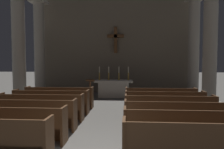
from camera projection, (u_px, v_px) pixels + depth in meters
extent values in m
cube|color=brown|center=(49.00, 140.00, 4.44)|extent=(0.06, 0.50, 0.95)
cube|color=brown|center=(8.00, 126.00, 5.63)|extent=(2.91, 0.40, 0.05)
cube|color=brown|center=(3.00, 117.00, 5.39)|extent=(2.91, 0.05, 0.50)
cube|color=brown|center=(12.00, 132.00, 5.83)|extent=(2.91, 0.04, 0.40)
cube|color=brown|center=(64.00, 125.00, 5.50)|extent=(0.06, 0.50, 0.95)
cube|color=brown|center=(27.00, 116.00, 6.70)|extent=(2.91, 0.40, 0.05)
cube|color=brown|center=(23.00, 108.00, 6.46)|extent=(2.91, 0.05, 0.50)
cube|color=brown|center=(30.00, 121.00, 6.89)|extent=(2.91, 0.04, 0.40)
cube|color=brown|center=(75.00, 115.00, 6.56)|extent=(0.06, 0.50, 0.95)
cube|color=brown|center=(41.00, 108.00, 7.76)|extent=(2.91, 0.40, 0.05)
cube|color=brown|center=(38.00, 102.00, 7.52)|extent=(2.91, 0.05, 0.50)
cube|color=brown|center=(43.00, 113.00, 7.95)|extent=(2.91, 0.04, 0.40)
cube|color=brown|center=(82.00, 108.00, 7.63)|extent=(0.06, 0.50, 0.95)
cube|color=brown|center=(1.00, 106.00, 7.85)|extent=(0.06, 0.50, 0.95)
cube|color=brown|center=(52.00, 103.00, 8.82)|extent=(2.91, 0.40, 0.05)
cube|color=brown|center=(49.00, 97.00, 8.58)|extent=(2.91, 0.05, 0.50)
cube|color=brown|center=(53.00, 107.00, 9.02)|extent=(2.91, 0.04, 0.40)
cube|color=brown|center=(88.00, 102.00, 8.69)|extent=(0.06, 0.50, 0.95)
cube|color=brown|center=(16.00, 101.00, 8.91)|extent=(0.06, 0.50, 0.95)
cube|color=brown|center=(60.00, 98.00, 9.89)|extent=(2.91, 0.40, 0.05)
cube|color=brown|center=(58.00, 93.00, 9.65)|extent=(2.91, 0.05, 0.50)
cube|color=brown|center=(61.00, 102.00, 10.08)|extent=(2.91, 0.04, 0.40)
cube|color=brown|center=(92.00, 98.00, 9.76)|extent=(0.06, 0.50, 0.95)
cube|color=brown|center=(28.00, 97.00, 9.97)|extent=(0.06, 0.50, 0.95)
cube|color=brown|center=(200.00, 147.00, 4.24)|extent=(2.91, 0.40, 0.05)
cube|color=brown|center=(205.00, 137.00, 4.00)|extent=(2.91, 0.05, 0.50)
cube|color=brown|center=(124.00, 142.00, 4.33)|extent=(0.06, 0.50, 0.95)
cube|color=brown|center=(186.00, 130.00, 5.30)|extent=(2.91, 0.40, 0.05)
cube|color=brown|center=(189.00, 121.00, 5.06)|extent=(2.91, 0.05, 0.50)
cube|color=brown|center=(184.00, 136.00, 5.49)|extent=(2.91, 0.04, 0.40)
cube|color=brown|center=(125.00, 127.00, 5.39)|extent=(0.06, 0.50, 0.95)
cube|color=brown|center=(176.00, 118.00, 6.37)|extent=(2.91, 0.40, 0.05)
cube|color=brown|center=(178.00, 111.00, 6.13)|extent=(2.91, 0.05, 0.50)
cube|color=brown|center=(175.00, 124.00, 6.56)|extent=(2.91, 0.04, 0.40)
cube|color=brown|center=(125.00, 116.00, 6.45)|extent=(0.06, 0.50, 0.95)
cube|color=brown|center=(169.00, 110.00, 7.43)|extent=(2.91, 0.40, 0.05)
cube|color=brown|center=(171.00, 104.00, 7.19)|extent=(2.91, 0.05, 0.50)
cube|color=brown|center=(168.00, 116.00, 7.62)|extent=(2.91, 0.04, 0.40)
cube|color=brown|center=(126.00, 108.00, 7.52)|extent=(0.06, 0.50, 0.95)
cube|color=brown|center=(215.00, 110.00, 7.30)|extent=(0.06, 0.50, 0.95)
cube|color=brown|center=(164.00, 104.00, 8.49)|extent=(2.91, 0.40, 0.05)
cube|color=brown|center=(165.00, 98.00, 8.25)|extent=(2.91, 0.05, 0.50)
cube|color=brown|center=(163.00, 109.00, 8.68)|extent=(2.91, 0.04, 0.40)
cube|color=brown|center=(126.00, 103.00, 8.58)|extent=(0.06, 0.50, 0.95)
cube|color=brown|center=(204.00, 104.00, 8.36)|extent=(0.06, 0.50, 0.95)
cube|color=brown|center=(160.00, 100.00, 9.56)|extent=(2.91, 0.40, 0.05)
cube|color=brown|center=(161.00, 94.00, 9.32)|extent=(2.91, 0.05, 0.50)
cube|color=brown|center=(160.00, 104.00, 9.75)|extent=(2.91, 0.04, 0.40)
cube|color=brown|center=(126.00, 98.00, 9.64)|extent=(0.06, 0.50, 0.95)
cube|color=brown|center=(195.00, 99.00, 9.42)|extent=(0.06, 0.50, 0.95)
cube|color=#9E998E|center=(20.00, 100.00, 11.30)|extent=(0.91, 0.91, 0.20)
cylinder|color=#9E998E|center=(19.00, 46.00, 11.14)|extent=(0.65, 0.65, 5.73)
cube|color=#9E998E|center=(209.00, 103.00, 10.60)|extent=(0.91, 0.91, 0.20)
cylinder|color=#9E998E|center=(210.00, 45.00, 10.44)|extent=(0.65, 0.65, 5.73)
cube|color=#9E998E|center=(40.00, 93.00, 13.91)|extent=(0.91, 0.91, 0.20)
cylinder|color=#9E998E|center=(39.00, 49.00, 13.75)|extent=(0.65, 0.65, 5.73)
cube|color=#9E998E|center=(39.00, 2.00, 13.58)|extent=(0.98, 0.98, 0.16)
cube|color=#9E998E|center=(193.00, 94.00, 13.21)|extent=(0.91, 0.91, 0.20)
cylinder|color=#9E998E|center=(194.00, 49.00, 13.05)|extent=(0.65, 0.65, 5.73)
cube|color=#BCB7AD|center=(114.00, 90.00, 12.83)|extent=(1.76, 0.72, 0.88)
cube|color=#BCB7AD|center=(114.00, 81.00, 12.81)|extent=(2.20, 0.90, 0.12)
cube|color=silver|center=(114.00, 80.00, 12.80)|extent=(2.09, 0.86, 0.01)
cylinder|color=#B79338|center=(99.00, 80.00, 12.86)|extent=(0.16, 0.16, 0.02)
cylinder|color=#B79338|center=(99.00, 76.00, 12.85)|extent=(0.07, 0.07, 0.43)
cylinder|color=silver|center=(99.00, 70.00, 12.83)|extent=(0.04, 0.04, 0.35)
cylinder|color=#B79338|center=(109.00, 80.00, 12.82)|extent=(0.16, 0.16, 0.02)
cylinder|color=#B79338|center=(109.00, 76.00, 12.81)|extent=(0.07, 0.07, 0.43)
cylinder|color=silver|center=(109.00, 70.00, 12.79)|extent=(0.04, 0.04, 0.35)
cylinder|color=#B79338|center=(119.00, 80.00, 12.78)|extent=(0.16, 0.16, 0.02)
cylinder|color=#B79338|center=(119.00, 76.00, 12.77)|extent=(0.07, 0.07, 0.43)
cylinder|color=silver|center=(119.00, 70.00, 12.74)|extent=(0.04, 0.04, 0.35)
cylinder|color=#B79338|center=(128.00, 80.00, 12.74)|extent=(0.16, 0.16, 0.02)
cylinder|color=#B79338|center=(128.00, 76.00, 12.73)|extent=(0.07, 0.07, 0.43)
cylinder|color=silver|center=(128.00, 70.00, 12.70)|extent=(0.04, 0.04, 0.35)
cube|color=#706656|center=(116.00, 45.00, 14.68)|extent=(10.52, 0.25, 6.39)
cube|color=brown|center=(116.00, 40.00, 14.44)|extent=(0.21, 0.21, 1.71)
cube|color=brown|center=(116.00, 36.00, 14.43)|extent=(1.09, 0.21, 0.21)
cylinder|color=brown|center=(90.00, 100.00, 11.75)|extent=(0.36, 0.36, 0.04)
cylinder|color=brown|center=(90.00, 91.00, 11.72)|extent=(0.10, 0.10, 1.05)
cube|color=brown|center=(90.00, 80.00, 11.69)|extent=(0.44, 0.31, 0.15)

